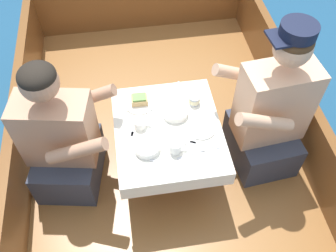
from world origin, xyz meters
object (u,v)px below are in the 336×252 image
Objects in this scene: person_port at (62,141)px; coffee_cup_port at (176,147)px; coffee_cup_starboard at (140,123)px; person_starboard at (270,114)px; sandwich at (139,99)px; tin_can at (194,100)px.

person_port reaches higher than coffee_cup_port.
person_starboard is at bearing -2.20° from coffee_cup_starboard.
coffee_cup_port is at bearing -48.95° from coffee_cup_starboard.
sandwich is at bearing -20.89° from person_starboard.
person_port is 0.65m from coffee_cup_port.
person_starboard is 0.77m from sandwich.
coffee_cup_port reaches higher than sandwich.
sandwich is 0.18m from coffee_cup_starboard.
person_port is 9.66× the size of coffee_cup_port.
sandwich is at bearing 31.50° from person_port.
tin_can is at bearing 62.52° from coffee_cup_port.
tin_can is at bearing 19.79° from person_port.
coffee_cup_starboard is (-0.76, 0.03, 0.03)m from person_starboard.
sandwich reaches higher than coffee_cup_starboard.
person_starboard is at bearing -20.47° from tin_can.
sandwich is 1.03× the size of coffee_cup_starboard.
coffee_cup_port is at bearing 10.50° from person_starboard.
tin_can is at bearing -25.75° from person_starboard.
sandwich is at bearing 171.07° from tin_can.
person_port is at bearing -6.76° from person_starboard.
coffee_cup_port is (0.62, -0.20, 0.08)m from person_port.
person_starboard reaches higher than person_port.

